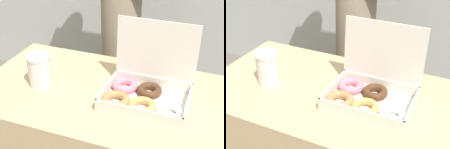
# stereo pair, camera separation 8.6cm
# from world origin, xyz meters

# --- Properties ---
(donut_box) EXTENTS (0.36, 0.27, 0.29)m
(donut_box) POSITION_xyz_m (0.16, -0.01, 0.77)
(donut_box) COLOR silver
(donut_box) RESTS_ON table
(coffee_cup) EXTENTS (0.10, 0.10, 0.14)m
(coffee_cup) POSITION_xyz_m (-0.28, -0.05, 0.80)
(coffee_cup) COLOR silver
(coffee_cup) RESTS_ON table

